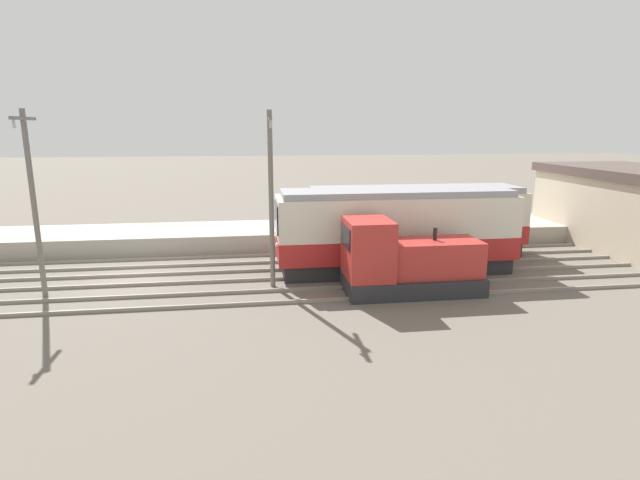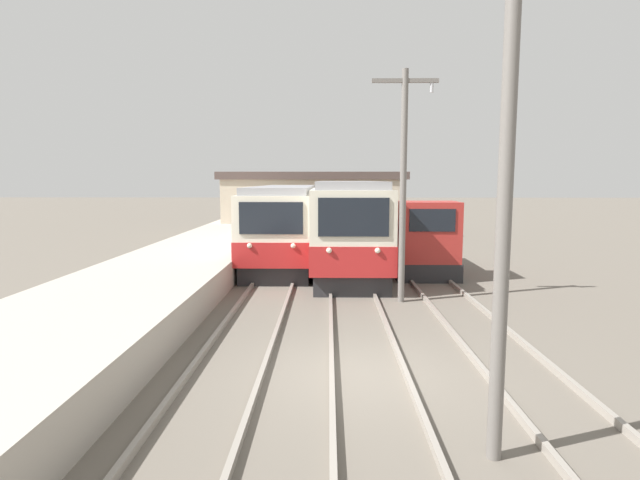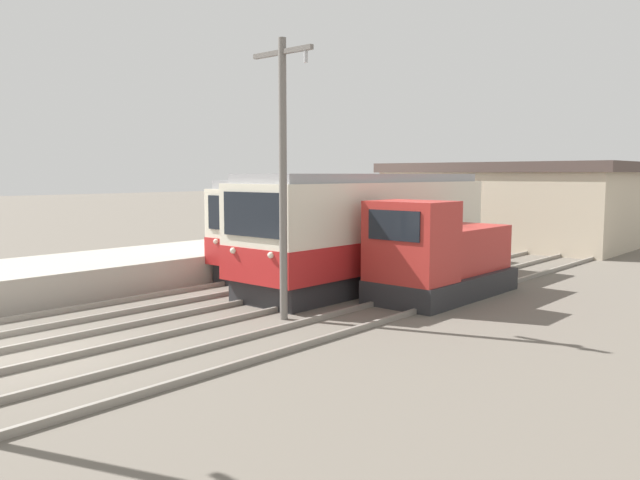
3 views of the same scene
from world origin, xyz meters
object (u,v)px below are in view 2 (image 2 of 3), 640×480
(commuter_train_center, at_px, (347,229))
(catenary_mast_near, at_px, (506,175))
(shunting_locomotive, at_px, (420,243))
(commuter_train_left, at_px, (285,227))
(catenary_mast_mid, at_px, (403,178))

(commuter_train_center, xyz_separation_m, catenary_mast_near, (1.51, -14.52, 2.14))
(commuter_train_center, relative_size, catenary_mast_near, 1.52)
(commuter_train_center, distance_m, shunting_locomotive, 3.08)
(commuter_train_left, xyz_separation_m, catenary_mast_mid, (4.31, -7.46, 2.23))
(commuter_train_left, xyz_separation_m, shunting_locomotive, (5.80, -2.28, -0.44))
(commuter_train_left, bearing_deg, catenary_mast_near, -75.26)
(shunting_locomotive, relative_size, catenary_mast_mid, 0.76)
(catenary_mast_near, bearing_deg, commuter_train_center, 95.93)
(commuter_train_left, height_order, catenary_mast_mid, catenary_mast_mid)
(commuter_train_left, relative_size, commuter_train_center, 1.04)
(catenary_mast_near, bearing_deg, catenary_mast_mid, 90.00)
(catenary_mast_mid, bearing_deg, commuter_train_left, 119.99)
(commuter_train_left, bearing_deg, catenary_mast_mid, -60.01)
(catenary_mast_mid, bearing_deg, commuter_train_center, 105.02)
(commuter_train_left, xyz_separation_m, catenary_mast_near, (4.31, -16.37, 2.23))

